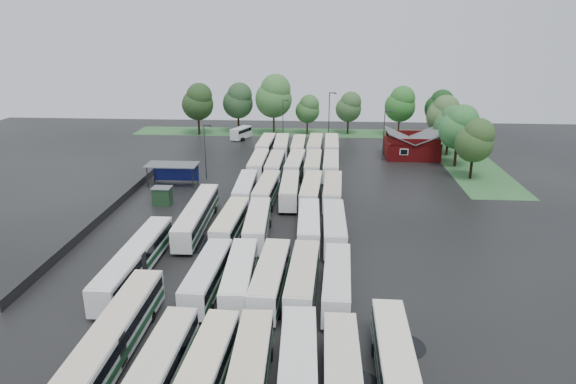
# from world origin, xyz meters

# --- Properties ---
(ground) EXTENTS (160.00, 160.00, 0.00)m
(ground) POSITION_xyz_m (0.00, 0.00, 0.00)
(ground) COLOR black
(ground) RESTS_ON ground
(brick_building) EXTENTS (10.07, 8.60, 5.39)m
(brick_building) POSITION_xyz_m (24.00, 42.77, 1.87)
(brick_building) COLOR maroon
(brick_building) RESTS_ON ground
(wash_shed) EXTENTS (8.20, 4.20, 3.58)m
(wash_shed) POSITION_xyz_m (-17.20, 22.02, 2.99)
(wash_shed) COLOR #2D2D30
(wash_shed) RESTS_ON ground
(utility_hut) EXTENTS (2.70, 2.20, 2.62)m
(utility_hut) POSITION_xyz_m (-16.20, 12.60, 1.32)
(utility_hut) COLOR #16341A
(utility_hut) RESTS_ON ground
(grass_strip_north) EXTENTS (80.00, 10.00, 0.01)m
(grass_strip_north) POSITION_xyz_m (2.00, 64.80, 0.01)
(grass_strip_north) COLOR #2C5E2D
(grass_strip_north) RESTS_ON ground
(grass_strip_east) EXTENTS (10.00, 50.00, 0.01)m
(grass_strip_east) POSITION_xyz_m (34.00, 42.80, 0.01)
(grass_strip_east) COLOR #2C5E2D
(grass_strip_east) RESTS_ON ground
(west_fence) EXTENTS (0.10, 50.00, 1.20)m
(west_fence) POSITION_xyz_m (-22.20, 8.00, 0.60)
(west_fence) COLOR #2D2D30
(west_fence) RESTS_ON ground
(bus_r0c0) EXTENTS (2.88, 11.96, 3.31)m
(bus_r0c0) POSITION_xyz_m (-4.59, -26.07, 1.82)
(bus_r0c0) COLOR white
(bus_r0c0) RESTS_ON ground
(bus_r0c1) EXTENTS (3.07, 12.03, 3.32)m
(bus_r0c1) POSITION_xyz_m (-1.26, -26.29, 1.83)
(bus_r0c1) COLOR white
(bus_r0c1) RESTS_ON ground
(bus_r0c2) EXTENTS (2.76, 11.78, 3.26)m
(bus_r0c2) POSITION_xyz_m (1.83, -25.89, 1.79)
(bus_r0c2) COLOR white
(bus_r0c2) RESTS_ON ground
(bus_r0c3) EXTENTS (3.01, 12.49, 3.46)m
(bus_r0c3) POSITION_xyz_m (5.22, -25.83, 1.90)
(bus_r0c3) COLOR white
(bus_r0c3) RESTS_ON ground
(bus_r0c4) EXTENTS (2.58, 12.04, 3.35)m
(bus_r0c4) POSITION_xyz_m (8.27, -26.18, 1.84)
(bus_r0c4) COLOR white
(bus_r0c4) RESTS_ON ground
(bus_r1c0) EXTENTS (2.91, 11.84, 3.27)m
(bus_r1c0) POSITION_xyz_m (-4.21, -12.10, 1.80)
(bus_r1c0) COLOR white
(bus_r1c0) RESTS_ON ground
(bus_r1c1) EXTENTS (3.08, 12.08, 3.33)m
(bus_r1c1) POSITION_xyz_m (-1.05, -12.12, 1.83)
(bus_r1c1) COLOR white
(bus_r1c1) RESTS_ON ground
(bus_r1c2) EXTENTS (3.05, 12.30, 3.40)m
(bus_r1c2) POSITION_xyz_m (1.93, -12.27, 1.87)
(bus_r1c2) COLOR white
(bus_r1c2) RESTS_ON ground
(bus_r1c3) EXTENTS (3.05, 12.17, 3.36)m
(bus_r1c3) POSITION_xyz_m (5.02, -12.25, 1.85)
(bus_r1c3) COLOR white
(bus_r1c3) RESTS_ON ground
(bus_r1c4) EXTENTS (2.98, 11.91, 3.29)m
(bus_r1c4) POSITION_xyz_m (8.25, -12.56, 1.81)
(bus_r1c4) COLOR white
(bus_r1c4) RESTS_ON ground
(bus_r2c0) EXTENTS (3.03, 12.01, 3.32)m
(bus_r2c0) POSITION_xyz_m (-4.30, 1.45, 1.82)
(bus_r2c0) COLOR white
(bus_r2c0) RESTS_ON ground
(bus_r2c1) EXTENTS (3.09, 12.17, 3.36)m
(bus_r2c1) POSITION_xyz_m (-1.00, 1.22, 1.85)
(bus_r2c1) COLOR white
(bus_r2c1) RESTS_ON ground
(bus_r2c3) EXTENTS (2.80, 12.08, 3.35)m
(bus_r2c3) POSITION_xyz_m (5.22, 1.23, 1.84)
(bus_r2c3) COLOR white
(bus_r2c3) RESTS_ON ground
(bus_r2c4) EXTENTS (2.72, 12.27, 3.41)m
(bus_r2c4) POSITION_xyz_m (8.24, 0.87, 1.87)
(bus_r2c4) COLOR white
(bus_r2c4) RESTS_ON ground
(bus_r3c0) EXTENTS (2.83, 11.82, 3.27)m
(bus_r3c0) POSITION_xyz_m (-4.45, 14.85, 1.80)
(bus_r3c0) COLOR white
(bus_r3c0) RESTS_ON ground
(bus_r3c1) EXTENTS (3.10, 11.94, 3.29)m
(bus_r3c1) POSITION_xyz_m (-1.30, 14.59, 1.81)
(bus_r3c1) COLOR white
(bus_r3c1) RESTS_ON ground
(bus_r3c2) EXTENTS (2.73, 11.85, 3.29)m
(bus_r3c2) POSITION_xyz_m (2.03, 15.06, 1.81)
(bus_r3c2) COLOR white
(bus_r3c2) RESTS_ON ground
(bus_r3c3) EXTENTS (3.14, 12.26, 3.38)m
(bus_r3c3) POSITION_xyz_m (5.20, 14.48, 1.86)
(bus_r3c3) COLOR white
(bus_r3c3) RESTS_ON ground
(bus_r3c4) EXTENTS (2.99, 12.01, 3.32)m
(bus_r3c4) POSITION_xyz_m (8.29, 14.80, 1.83)
(bus_r3c4) COLOR white
(bus_r3c4) RESTS_ON ground
(bus_r4c0) EXTENTS (2.58, 11.98, 3.33)m
(bus_r4c0) POSITION_xyz_m (-4.20, 28.66, 1.83)
(bus_r4c0) COLOR white
(bus_r4c0) RESTS_ON ground
(bus_r4c1) EXTENTS (2.64, 11.85, 3.29)m
(bus_r4c1) POSITION_xyz_m (-1.27, 28.15, 1.81)
(bus_r4c1) COLOR white
(bus_r4c1) RESTS_ON ground
(bus_r4c2) EXTENTS (3.14, 12.10, 3.34)m
(bus_r4c2) POSITION_xyz_m (2.10, 28.59, 1.84)
(bus_r4c2) COLOR white
(bus_r4c2) RESTS_ON ground
(bus_r4c3) EXTENTS (2.84, 12.09, 3.35)m
(bus_r4c3) POSITION_xyz_m (5.20, 28.57, 1.84)
(bus_r4c3) COLOR white
(bus_r4c3) RESTS_ON ground
(bus_r4c4) EXTENTS (2.87, 12.14, 3.36)m
(bus_r4c4) POSITION_xyz_m (8.24, 28.54, 1.85)
(bus_r4c4) COLOR white
(bus_r4c4) RESTS_ON ground
(bus_r5c0) EXTENTS (2.90, 12.16, 3.37)m
(bus_r5c0) POSITION_xyz_m (-4.36, 42.18, 1.85)
(bus_r5c0) COLOR white
(bus_r5c0) RESTS_ON ground
(bus_r5c1) EXTENTS (2.96, 12.30, 3.40)m
(bus_r5c1) POSITION_xyz_m (-1.26, 41.82, 1.87)
(bus_r5c1) COLOR white
(bus_r5c1) RESTS_ON ground
(bus_r5c2) EXTENTS (2.55, 11.74, 3.26)m
(bus_r5c2) POSITION_xyz_m (2.06, 41.87, 1.80)
(bus_r5c2) COLOR white
(bus_r5c2) RESTS_ON ground
(bus_r5c3) EXTENTS (3.07, 12.47, 3.45)m
(bus_r5c3) POSITION_xyz_m (5.31, 42.19, 1.90)
(bus_r5c3) COLOR white
(bus_r5c3) RESTS_ON ground
(bus_r5c4) EXTENTS (2.83, 12.36, 3.43)m
(bus_r5c4) POSITION_xyz_m (8.54, 42.29, 1.89)
(bus_r5c4) COLOR white
(bus_r5c4) RESTS_ON ground
(artic_bus_west_a) EXTENTS (2.67, 18.50, 3.43)m
(artic_bus_west_a) POSITION_xyz_m (-9.19, -23.38, 1.90)
(artic_bus_west_a) COLOR white
(artic_bus_west_a) RESTS_ON ground
(artic_bus_west_b) EXTENTS (2.89, 17.64, 3.26)m
(artic_bus_west_b) POSITION_xyz_m (-9.05, 4.07, 1.81)
(artic_bus_west_b) COLOR white
(artic_bus_west_b) RESTS_ON ground
(artic_bus_west_c) EXTENTS (2.76, 17.92, 3.32)m
(artic_bus_west_c) POSITION_xyz_m (-12.33, -9.27, 1.84)
(artic_bus_west_c) COLOR white
(artic_bus_west_c) RESTS_ON ground
(minibus) EXTENTS (4.29, 6.36, 2.61)m
(minibus) POSITION_xyz_m (-11.60, 56.85, 1.45)
(minibus) COLOR silver
(minibus) RESTS_ON ground
(tree_north_0) EXTENTS (7.25, 7.25, 12.01)m
(tree_north_0) POSITION_xyz_m (-21.97, 60.96, 7.72)
(tree_north_0) COLOR black
(tree_north_0) RESTS_ON ground
(tree_north_1) EXTENTS (7.15, 7.15, 11.84)m
(tree_north_1) POSITION_xyz_m (-13.12, 64.06, 7.61)
(tree_north_1) COLOR black
(tree_north_1) RESTS_ON ground
(tree_north_2) EXTENTS (8.47, 8.47, 14.03)m
(tree_north_2) POSITION_xyz_m (-4.48, 62.11, 9.03)
(tree_north_2) COLOR #3A2B1A
(tree_north_2) RESTS_ON ground
(tree_north_3) EXTENTS (5.61, 5.61, 9.29)m
(tree_north_3) POSITION_xyz_m (3.28, 63.14, 5.97)
(tree_north_3) COLOR #3C2518
(tree_north_3) RESTS_ON ground
(tree_north_4) EXTENTS (5.98, 5.98, 9.90)m
(tree_north_4) POSITION_xyz_m (12.83, 64.29, 6.37)
(tree_north_4) COLOR black
(tree_north_4) RESTS_ON ground
(tree_north_5) EXTENTS (6.96, 6.96, 11.52)m
(tree_north_5) POSITION_xyz_m (24.41, 62.58, 7.42)
(tree_north_5) COLOR #3A2914
(tree_north_5) RESTS_ON ground
(tree_north_6) EXTENTS (6.46, 6.46, 10.70)m
(tree_north_6) POSITION_xyz_m (33.35, 63.24, 6.88)
(tree_north_6) COLOR black
(tree_north_6) RESTS_ON ground
(tree_east_0) EXTENTS (6.24, 6.24, 10.33)m
(tree_east_0) POSITION_xyz_m (31.86, 28.64, 6.64)
(tree_east_0) COLOR black
(tree_east_0) RESTS_ON ground
(tree_east_1) EXTENTS (6.86, 6.86, 11.36)m
(tree_east_1) POSITION_xyz_m (31.16, 36.46, 7.31)
(tree_east_1) COLOR black
(tree_east_1) RESTS_ON ground
(tree_east_2) EXTENTS (6.04, 6.04, 10.00)m
(tree_east_2) POSITION_xyz_m (31.62, 44.99, 6.43)
(tree_east_2) COLOR #332319
(tree_east_2) RESTS_ON ground
(tree_east_3) EXTENTS (6.68, 6.68, 11.06)m
(tree_east_3) POSITION_xyz_m (31.56, 51.08, 7.12)
(tree_east_3) COLOR black
(tree_east_3) RESTS_ON ground
(tree_east_4) EXTENTS (5.94, 5.93, 9.81)m
(tree_east_4) POSITION_xyz_m (33.14, 60.44, 6.31)
(tree_east_4) COLOR #3A2E1F
(tree_east_4) RESTS_ON ground
(lamp_post_ne) EXTENTS (1.47, 0.29, 9.53)m
(lamp_post_ne) POSITION_xyz_m (18.32, 39.92, 5.53)
(lamp_post_ne) COLOR #2D2D30
(lamp_post_ne) RESTS_ON ground
(lamp_post_nw) EXTENTS (1.41, 0.27, 9.16)m
(lamp_post_nw) POSITION_xyz_m (-12.62, 25.97, 5.32)
(lamp_post_nw) COLOR #2D2D30
(lamp_post_nw) RESTS_ON ground
(lamp_post_back_w) EXTENTS (1.43, 0.28, 9.29)m
(lamp_post_back_w) POSITION_xyz_m (-1.78, 54.25, 5.39)
(lamp_post_back_w) COLOR #2D2D30
(lamp_post_back_w) RESTS_ON ground
(lamp_post_back_e) EXTENTS (1.65, 0.32, 10.69)m
(lamp_post_back_e) POSITION_xyz_m (8.21, 56.19, 6.21)
(lamp_post_back_e) COLOR #2D2D30
(lamp_post_back_e) RESTS_ON ground
(puddle_0) EXTENTS (5.02, 5.02, 0.01)m
(puddle_0) POSITION_xyz_m (-0.30, -21.53, 0.00)
(puddle_0) COLOR black
(puddle_0) RESTS_ON ground
(puddle_1) EXTENTS (2.90, 2.90, 0.01)m
(puddle_1) POSITION_xyz_m (9.68, -24.47, 0.00)
(puddle_1) COLOR black
(puddle_1) RESTS_ON ground
(puddle_2) EXTENTS (5.57, 5.57, 0.01)m
(puddle_2) POSITION_xyz_m (-7.04, -0.79, 0.00)
(puddle_2) COLOR black
(puddle_2) RESTS_ON ground
(puddle_3) EXTENTS (3.82, 3.82, 0.01)m
(puddle_3) POSITION_xyz_m (3.20, -3.45, 0.00)
(puddle_3) COLOR black
(puddle_3) RESTS_ON ground
(puddle_4) EXTENTS (3.77, 3.77, 0.01)m
(puddle_4) POSITION_xyz_m (13.47, -19.74, 0.00)
(puddle_4) COLOR black
(puddle_4) RESTS_ON ground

